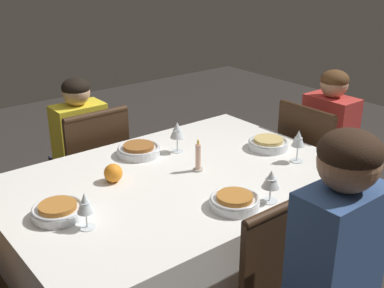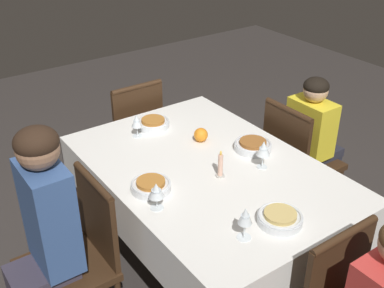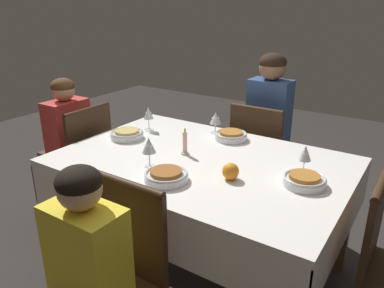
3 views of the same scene
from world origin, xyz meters
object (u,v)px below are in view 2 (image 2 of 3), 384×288
person_adult_denim (42,235)px  candle_centerpiece (220,167)px  wine_glass_east (245,217)px  bowl_north (252,145)px  person_child_yellow (315,142)px  bowl_west (153,123)px  bowl_south (151,185)px  wine_glass_west (137,121)px  chair_north (296,158)px  wine_glass_north (263,149)px  dining_table (208,179)px  orange_fruit (201,135)px  chair_south (78,254)px  chair_west (131,130)px  bowl_east (280,218)px  wine_glass_south (156,191)px

person_adult_denim → candle_centerpiece: bearing=81.1°
wine_glass_east → bowl_north: bearing=136.0°
person_child_yellow → bowl_west: person_child_yellow is taller
person_adult_denim → bowl_south: (0.04, 0.56, 0.08)m
person_adult_denim → wine_glass_west: size_ratio=8.43×
person_adult_denim → bowl_south: 0.57m
chair_north → wine_glass_west: 1.10m
wine_glass_north → candle_centerpiece: (-0.06, -0.25, -0.06)m
person_adult_denim → wine_glass_west: 0.95m
wine_glass_east → wine_glass_west: 1.10m
person_adult_denim → bowl_north: person_adult_denim is taller
dining_table → wine_glass_north: wine_glass_north is taller
chair_north → orange_fruit: (-0.20, -0.65, 0.29)m
person_child_yellow → candle_centerpiece: bearing=100.3°
person_child_yellow → candle_centerpiece: 1.00m
chair_south → bowl_north: bearing=88.9°
chair_west → bowl_east: size_ratio=4.32×
dining_table → bowl_north: (-0.00, 0.33, 0.11)m
chair_north → wine_glass_north: size_ratio=5.58×
wine_glass_west → person_child_yellow: bearing=66.6°
bowl_south → wine_glass_east: (0.56, 0.14, 0.09)m
orange_fruit → wine_glass_north: bearing=12.9°
dining_table → chair_north: bearing=94.1°
chair_west → wine_glass_east: wine_glass_east is taller
person_child_yellow → bowl_east: (0.64, -0.97, 0.20)m
wine_glass_south → candle_centerpiece: 0.42m
wine_glass_east → orange_fruit: 0.91m
bowl_south → wine_glass_north: 0.64m
person_child_yellow → wine_glass_east: (0.63, -1.18, 0.29)m
person_child_yellow → wine_glass_east: bearing=118.0°
dining_table → bowl_east: bowl_east is taller
dining_table → candle_centerpiece: (0.12, -0.01, 0.14)m
chair_north → wine_glass_east: (0.63, -1.01, 0.36)m
chair_west → orange_fruit: bearing=94.4°
wine_glass_east → bowl_west: (-1.15, 0.23, -0.09)m
bowl_north → dining_table: bearing=-89.1°
bowl_south → orange_fruit: bearing=117.7°
chair_north → dining_table: bearing=94.1°
wine_glass_west → candle_centerpiece: bearing=11.8°
candle_centerpiece → dining_table: bearing=176.0°
bowl_south → chair_north: bearing=93.4°
wine_glass_south → wine_glass_west: (-0.69, 0.29, 0.00)m
wine_glass_south → wine_glass_west: size_ratio=0.96×
dining_table → person_adult_denim: bearing=-91.6°
person_adult_denim → bowl_south: bearing=86.0°
bowl_north → bowl_west: 0.66m
bowl_south → wine_glass_south: 0.17m
bowl_north → orange_fruit: bearing=-142.9°
wine_glass_east → wine_glass_west: (-1.10, 0.08, -0.01)m
bowl_north → bowl_east: (0.59, -0.35, 0.00)m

